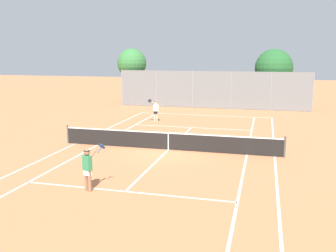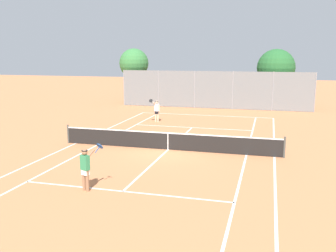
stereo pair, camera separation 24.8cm
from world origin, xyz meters
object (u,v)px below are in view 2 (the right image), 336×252
(player_far_left, at_px, (157,110))
(loose_tennis_ball_1, at_px, (218,136))
(tree_behind_left, at_px, (134,64))
(tennis_net, at_px, (168,141))
(loose_tennis_ball_2, at_px, (240,153))
(tree_behind_right, at_px, (275,69))
(player_near_side, at_px, (86,167))

(player_far_left, xyz_separation_m, loose_tennis_ball_1, (5.17, -3.92, -0.89))
(loose_tennis_ball_1, height_order, tree_behind_left, tree_behind_left)
(tennis_net, xyz_separation_m, loose_tennis_ball_1, (2.14, 3.95, -0.48))
(player_far_left, bearing_deg, loose_tennis_ball_2, -48.22)
(tennis_net, xyz_separation_m, loose_tennis_ball_2, (3.80, 0.24, -0.48))
(tennis_net, height_order, tree_behind_right, tree_behind_right)
(player_far_left, relative_size, tree_behind_left, 0.32)
(tennis_net, relative_size, player_far_left, 6.76)
(tree_behind_right, bearing_deg, player_far_left, -129.36)
(player_near_side, xyz_separation_m, loose_tennis_ball_1, (3.49, 10.64, -0.89))
(loose_tennis_ball_1, bearing_deg, tree_behind_right, 76.81)
(player_near_side, height_order, loose_tennis_ball_1, player_near_side)
(tennis_net, height_order, player_near_side, player_near_side)
(tree_behind_right, bearing_deg, tree_behind_left, -179.75)
(tree_behind_left, bearing_deg, tree_behind_right, 0.25)
(loose_tennis_ball_2, height_order, tree_behind_right, tree_behind_right)
(loose_tennis_ball_1, distance_m, tree_behind_right, 15.14)
(player_far_left, height_order, loose_tennis_ball_1, player_far_left)
(tree_behind_left, height_order, tree_behind_right, tree_behind_left)
(player_near_side, distance_m, tree_behind_right, 26.02)
(tree_behind_right, bearing_deg, loose_tennis_ball_2, -95.38)
(player_far_left, xyz_separation_m, tree_behind_right, (8.52, 10.39, 2.73))
(tree_behind_left, xyz_separation_m, tree_behind_right, (14.16, 0.06, -0.38))
(player_far_left, distance_m, loose_tennis_ball_1, 6.55)
(player_far_left, relative_size, tree_behind_right, 0.32)
(player_near_side, relative_size, player_far_left, 1.00)
(player_near_side, relative_size, loose_tennis_ball_1, 26.88)
(loose_tennis_ball_2, bearing_deg, player_near_side, -126.64)
(player_near_side, xyz_separation_m, tree_behind_right, (6.84, 24.95, 2.73))
(player_near_side, distance_m, tree_behind_left, 26.13)
(loose_tennis_ball_2, distance_m, tree_behind_left, 22.23)
(player_near_side, bearing_deg, tree_behind_left, 106.38)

